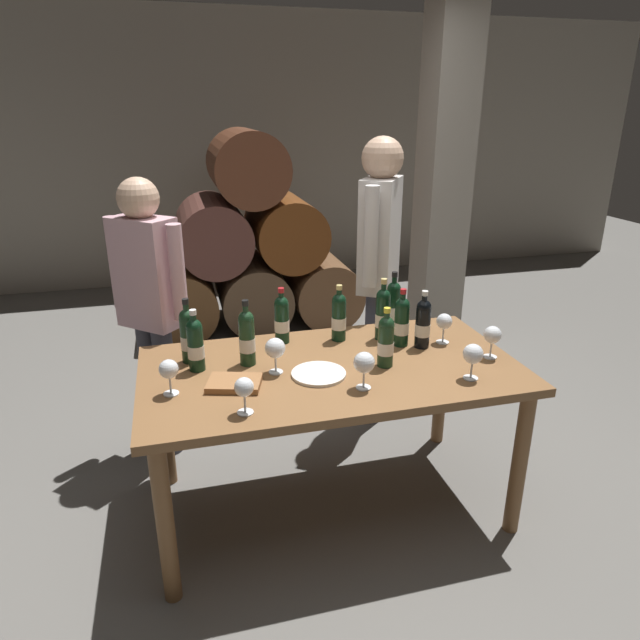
{
  "coord_description": "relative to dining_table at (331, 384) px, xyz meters",
  "views": [
    {
      "loc": [
        -0.64,
        -2.22,
        1.86
      ],
      "look_at": [
        0.0,
        0.2,
        0.91
      ],
      "focal_mm": 31.61,
      "sensor_mm": 36.0,
      "label": 1
    }
  ],
  "objects": [
    {
      "name": "wine_bottle_6",
      "position": [
        0.12,
        0.29,
        0.22
      ],
      "size": [
        0.07,
        0.07,
        0.29
      ],
      "color": "black",
      "rests_on": "dining_table"
    },
    {
      "name": "wine_bottle_0",
      "position": [
        0.49,
        0.1,
        0.22
      ],
      "size": [
        0.07,
        0.07,
        0.29
      ],
      "color": "black",
      "rests_on": "dining_table"
    },
    {
      "name": "taster_seated_left",
      "position": [
        -0.79,
        0.72,
        0.25
      ],
      "size": [
        0.39,
        0.36,
        1.54
      ],
      "color": "#383842",
      "rests_on": "ground_plane"
    },
    {
      "name": "wine_bottle_2",
      "position": [
        -0.61,
        0.22,
        0.22
      ],
      "size": [
        0.07,
        0.07,
        0.3
      ],
      "color": "#19381E",
      "rests_on": "dining_table"
    },
    {
      "name": "wine_glass_0",
      "position": [
        -0.25,
        -0.0,
        0.21
      ],
      "size": [
        0.09,
        0.09,
        0.16
      ],
      "color": "white",
      "rests_on": "dining_table"
    },
    {
      "name": "wine_glass_3",
      "position": [
        0.75,
        -0.1,
        0.2
      ],
      "size": [
        0.08,
        0.08,
        0.16
      ],
      "color": "white",
      "rests_on": "dining_table"
    },
    {
      "name": "ground_plane",
      "position": [
        0.0,
        0.0,
        -0.67
      ],
      "size": [
        14.0,
        14.0,
        0.0
      ],
      "primitive_type": "plane",
      "color": "#66635E"
    },
    {
      "name": "barrel_stack",
      "position": [
        0.0,
        2.6,
        -0.01
      ],
      "size": [
        1.86,
        0.9,
        1.69
      ],
      "color": "brown",
      "rests_on": "ground_plane"
    },
    {
      "name": "stone_pillar",
      "position": [
        1.3,
        1.6,
        0.63
      ],
      "size": [
        0.32,
        0.32,
        2.6
      ],
      "primitive_type": "cube",
      "color": "gray",
      "rests_on": "ground_plane"
    },
    {
      "name": "sommelier_presenting",
      "position": [
        0.5,
        0.75,
        0.37
      ],
      "size": [
        0.33,
        0.43,
        1.72
      ],
      "color": "#383842",
      "rests_on": "ground_plane"
    },
    {
      "name": "wine_bottle_9",
      "position": [
        -0.16,
        0.33,
        0.21
      ],
      "size": [
        0.07,
        0.07,
        0.28
      ],
      "color": "black",
      "rests_on": "dining_table"
    },
    {
      "name": "wine_glass_2",
      "position": [
        -0.43,
        -0.32,
        0.2
      ],
      "size": [
        0.08,
        0.08,
        0.15
      ],
      "color": "white",
      "rests_on": "dining_table"
    },
    {
      "name": "wine_bottle_1",
      "position": [
        0.24,
        -0.06,
        0.21
      ],
      "size": [
        0.07,
        0.07,
        0.28
      ],
      "color": "#19381E",
      "rests_on": "dining_table"
    },
    {
      "name": "wine_bottle_4",
      "position": [
        0.4,
        0.14,
        0.22
      ],
      "size": [
        0.07,
        0.07,
        0.29
      ],
      "color": "black",
      "rests_on": "dining_table"
    },
    {
      "name": "wine_bottle_7",
      "position": [
        -0.59,
        0.12,
        0.22
      ],
      "size": [
        0.07,
        0.07,
        0.28
      ],
      "color": "black",
      "rests_on": "dining_table"
    },
    {
      "name": "wine_glass_6",
      "position": [
        -0.71,
        -0.09,
        0.2
      ],
      "size": [
        0.08,
        0.08,
        0.15
      ],
      "color": "white",
      "rests_on": "dining_table"
    },
    {
      "name": "serving_plate",
      "position": [
        -0.08,
        -0.08,
        0.1
      ],
      "size": [
        0.24,
        0.24,
        0.01
      ],
      "primitive_type": "cylinder",
      "color": "white",
      "rests_on": "dining_table"
    },
    {
      "name": "wine_glass_4",
      "position": [
        0.61,
        0.12,
        0.2
      ],
      "size": [
        0.08,
        0.08,
        0.15
      ],
      "color": "white",
      "rests_on": "dining_table"
    },
    {
      "name": "wine_bottle_8",
      "position": [
        0.34,
        0.25,
        0.23
      ],
      "size": [
        0.07,
        0.07,
        0.32
      ],
      "color": "black",
      "rests_on": "dining_table"
    },
    {
      "name": "wine_glass_1",
      "position": [
        0.55,
        -0.27,
        0.2
      ],
      "size": [
        0.09,
        0.09,
        0.16
      ],
      "color": "white",
      "rests_on": "dining_table"
    },
    {
      "name": "tasting_notebook",
      "position": [
        -0.45,
        -0.08,
        0.11
      ],
      "size": [
        0.26,
        0.22,
        0.03
      ],
      "primitive_type": "cube",
      "rotation": [
        0.0,
        0.0,
        -0.29
      ],
      "color": "#936038",
      "rests_on": "dining_table"
    },
    {
      "name": "wine_glass_5",
      "position": [
        0.07,
        -0.24,
        0.21
      ],
      "size": [
        0.09,
        0.09,
        0.16
      ],
      "color": "white",
      "rests_on": "dining_table"
    },
    {
      "name": "cellar_back_wall",
      "position": [
        0.0,
        4.2,
        0.73
      ],
      "size": [
        10.0,
        0.24,
        2.8
      ],
      "primitive_type": "cube",
      "color": "gray",
      "rests_on": "ground_plane"
    },
    {
      "name": "dining_table",
      "position": [
        0.0,
        0.0,
        0.0
      ],
      "size": [
        1.7,
        0.9,
        0.76
      ],
      "color": "brown",
      "rests_on": "ground_plane"
    },
    {
      "name": "wine_bottle_5",
      "position": [
        -0.36,
        0.12,
        0.22
      ],
      "size": [
        0.07,
        0.07,
        0.31
      ],
      "color": "#19381E",
      "rests_on": "dining_table"
    },
    {
      "name": "wine_bottle_3",
      "position": [
        0.43,
        0.34,
        0.23
      ],
      "size": [
        0.07,
        0.07,
        0.32
      ],
      "color": "black",
      "rests_on": "dining_table"
    }
  ]
}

